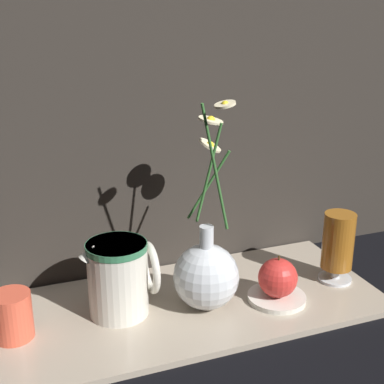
# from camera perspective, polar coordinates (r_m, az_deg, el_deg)

# --- Properties ---
(ground_plane) EXTENTS (6.00, 6.00, 0.00)m
(ground_plane) POSITION_cam_1_polar(r_m,az_deg,el_deg) (1.05, -0.43, -12.24)
(ground_plane) COLOR black
(shelf) EXTENTS (0.75, 0.32, 0.01)m
(shelf) POSITION_cam_1_polar(r_m,az_deg,el_deg) (1.05, -0.43, -11.96)
(shelf) COLOR tan
(shelf) RESTS_ON ground_plane
(backdrop_wall) EXTENTS (1.25, 0.02, 1.10)m
(backdrop_wall) POSITION_cam_1_polar(r_m,az_deg,el_deg) (1.06, -4.03, 19.28)
(backdrop_wall) COLOR #2D2823
(backdrop_wall) RESTS_ON ground_plane
(vase_with_flowers) EXTENTS (0.12, 0.17, 0.40)m
(vase_with_flowers) POSITION_cam_1_polar(r_m,az_deg,el_deg) (1.00, 1.53, -8.63)
(vase_with_flowers) COLOR silver
(vase_with_flowers) RESTS_ON shelf
(yellow_mug) EXTENTS (0.08, 0.07, 0.08)m
(yellow_mug) POSITION_cam_1_polar(r_m,az_deg,el_deg) (0.97, -18.80, -12.53)
(yellow_mug) COLOR #DB5138
(yellow_mug) RESTS_ON shelf
(ceramic_pitcher) EXTENTS (0.13, 0.11, 0.15)m
(ceramic_pitcher) POSITION_cam_1_polar(r_m,az_deg,el_deg) (0.99, -7.73, -8.78)
(ceramic_pitcher) COLOR beige
(ceramic_pitcher) RESTS_ON shelf
(tea_glass) EXTENTS (0.07, 0.07, 0.15)m
(tea_glass) POSITION_cam_1_polar(r_m,az_deg,el_deg) (1.12, 15.31, -5.32)
(tea_glass) COLOR silver
(tea_glass) RESTS_ON shelf
(saucer_plate) EXTENTS (0.11, 0.11, 0.01)m
(saucer_plate) POSITION_cam_1_polar(r_m,az_deg,el_deg) (1.06, 9.01, -11.06)
(saucer_plate) COLOR silver
(saucer_plate) RESTS_ON shelf
(orange_fruit) EXTENTS (0.08, 0.08, 0.08)m
(orange_fruit) POSITION_cam_1_polar(r_m,az_deg,el_deg) (1.04, 9.14, -9.02)
(orange_fruit) COLOR red
(orange_fruit) RESTS_ON saucer_plate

